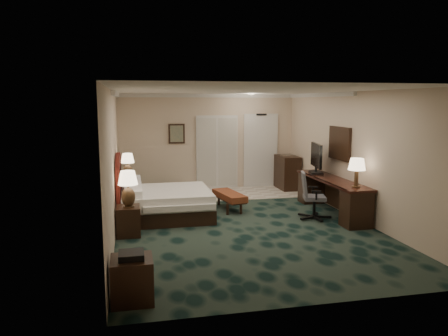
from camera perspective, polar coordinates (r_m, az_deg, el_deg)
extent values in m
cube|color=black|center=(9.08, 2.18, -7.21)|extent=(5.00, 7.50, 0.00)
cube|color=silver|center=(8.74, 2.28, 10.08)|extent=(5.00, 7.50, 0.00)
cube|color=beige|center=(12.46, -2.08, 3.43)|extent=(5.00, 0.00, 2.70)
cube|color=beige|center=(5.31, 12.38, -3.84)|extent=(5.00, 0.00, 2.70)
cube|color=beige|center=(8.54, -14.24, 0.77)|extent=(0.00, 7.50, 2.70)
cube|color=beige|center=(9.74, 16.63, 1.61)|extent=(0.00, 7.50, 2.70)
cube|color=#BEB1A2|center=(12.03, 2.90, -3.24)|extent=(3.20, 1.70, 0.01)
cube|color=silver|center=(12.82, 4.79, 2.21)|extent=(1.02, 0.06, 2.18)
cube|color=#BAB8A6|center=(12.49, -0.91, 2.07)|extent=(1.20, 0.06, 2.10)
cube|color=#536459|center=(12.27, -6.21, 4.48)|extent=(0.45, 0.06, 0.55)
cube|color=white|center=(10.22, 14.87, 3.13)|extent=(0.05, 0.95, 0.75)
cube|color=silver|center=(9.56, -7.56, -4.62)|extent=(1.89, 1.75, 0.60)
cube|color=black|center=(8.41, -12.40, -6.77)|extent=(0.44, 0.50, 0.55)
cube|color=black|center=(10.86, -12.17, -2.98)|extent=(0.52, 0.60, 0.66)
cube|color=maroon|center=(10.18, 0.71, -4.32)|extent=(0.62, 1.23, 0.40)
cube|color=black|center=(5.74, -11.92, -14.09)|extent=(0.52, 0.52, 0.56)
cube|color=black|center=(10.06, 13.85, -3.59)|extent=(0.59, 2.72, 0.79)
cube|color=black|center=(10.59, 11.96, 1.21)|extent=(0.25, 0.92, 0.72)
cube|color=black|center=(12.62, 8.26, -0.58)|extent=(0.50, 0.91, 0.96)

